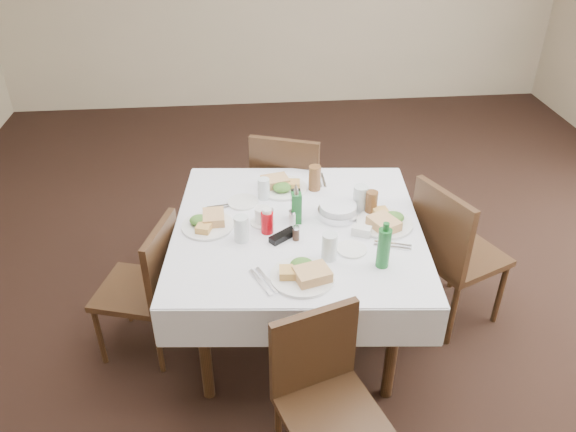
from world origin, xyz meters
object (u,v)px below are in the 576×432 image
object	(u,v)px
water_n	(264,189)
oil_cruet_dark	(296,203)
chair_west	(149,282)
water_w	(241,229)
bread_basket	(338,211)
water_e	(360,198)
chair_north	(288,188)
green_bottle	(384,247)
chair_south	(323,390)
chair_east	(451,248)
oil_cruet_green	(296,207)
coffee_mug	(263,216)
dining_table	(297,238)
ketchup_bottle	(267,222)
water_s	(329,247)

from	to	relation	value
water_n	oil_cruet_dark	xyz separation A→B (m)	(0.16, -0.22, 0.03)
chair_west	oil_cruet_dark	world-z (taller)	oil_cruet_dark
water_w	bread_basket	distance (m)	0.55
water_e	chair_north	bearing A→B (deg)	116.32
green_bottle	water_w	bearing A→B (deg)	157.39
chair_south	water_e	distance (m)	1.09
green_bottle	chair_south	bearing A→B (deg)	-126.04
chair_north	water_e	xyz separation A→B (m)	(0.33, -0.66, 0.30)
chair_east	oil_cruet_green	bearing A→B (deg)	180.00
coffee_mug	chair_north	bearing A→B (deg)	74.34
dining_table	coffee_mug	bearing A→B (deg)	167.37
dining_table	coffee_mug	world-z (taller)	coffee_mug
water_e	oil_cruet_green	distance (m)	0.37
chair_north	coffee_mug	bearing A→B (deg)	-105.66
dining_table	oil_cruet_green	xyz separation A→B (m)	(-0.00, 0.03, 0.18)
oil_cruet_green	ketchup_bottle	size ratio (longest dim) A/B	1.59
chair_west	water_e	world-z (taller)	water_e
water_n	water_w	xyz separation A→B (m)	(-0.14, -0.40, 0.01)
ketchup_bottle	chair_south	bearing A→B (deg)	-77.33
water_e	dining_table	bearing A→B (deg)	-161.12
chair_west	water_e	distance (m)	1.23
water_e	green_bottle	size ratio (longest dim) A/B	0.61
dining_table	water_s	xyz separation A→B (m)	(0.12, -0.30, 0.15)
chair_west	dining_table	bearing A→B (deg)	3.06
chair_north	chair_west	world-z (taller)	chair_north
chair_west	water_n	world-z (taller)	water_n
chair_south	water_w	world-z (taller)	water_w
oil_cruet_green	chair_north	bearing A→B (deg)	87.59
water_n	oil_cruet_green	bearing A→B (deg)	-59.46
water_n	bread_basket	bearing A→B (deg)	-30.37
chair_east	water_s	size ratio (longest dim) A/B	6.69
chair_south	chair_west	size ratio (longest dim) A/B	1.01
chair_east	water_s	world-z (taller)	chair_east
dining_table	water_e	bearing A→B (deg)	18.88
water_s	oil_cruet_dark	bearing A→B (deg)	107.73
water_w	ketchup_bottle	xyz separation A→B (m)	(0.13, 0.06, -0.00)
dining_table	green_bottle	size ratio (longest dim) A/B	5.88
chair_south	water_n	distance (m)	1.21
chair_north	ketchup_bottle	size ratio (longest dim) A/B	6.79
bread_basket	oil_cruet_dark	world-z (taller)	oil_cruet_dark
chair_east	coffee_mug	world-z (taller)	chair_east
water_s	water_w	bearing A→B (deg)	155.11
coffee_mug	green_bottle	distance (m)	0.69
oil_cruet_green	ketchup_bottle	bearing A→B (deg)	-153.42
water_s	chair_south	bearing A→B (deg)	-100.42
chair_north	chair_west	xyz separation A→B (m)	(-0.83, -0.83, -0.06)
water_e	oil_cruet_green	world-z (taller)	oil_cruet_green
chair_north	water_w	size ratio (longest dim) A/B	6.84
chair_south	water_w	size ratio (longest dim) A/B	6.13
chair_east	bread_basket	bearing A→B (deg)	176.73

